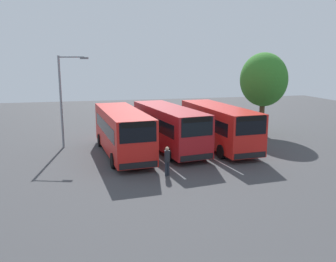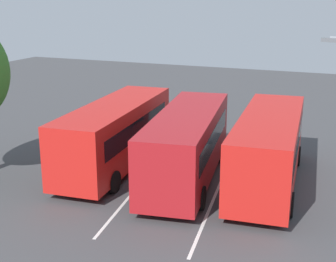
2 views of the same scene
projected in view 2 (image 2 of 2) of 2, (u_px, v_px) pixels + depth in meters
The scene contains 7 objects.
ground_plane at pixel (184, 177), 21.86m from camera, with size 66.02×66.02×0.00m, color #424244.
bus_far_left at pixel (269, 147), 20.64m from camera, with size 9.29×3.20×3.07m.
bus_center_left at pixel (187, 143), 21.19m from camera, with size 9.36×3.76×3.07m.
bus_center_right at pixel (116, 133), 22.79m from camera, with size 9.28×3.13×3.07m.
pedestrian at pixel (250, 129), 26.01m from camera, with size 0.43×0.43×1.67m.
lane_stripe_outer_left at pixel (220, 183), 21.24m from camera, with size 13.13×0.12×0.01m, color silver.
lane_stripe_inner_left at pixel (150, 172), 22.48m from camera, with size 13.13×0.12×0.01m, color silver.
Camera 2 is at (-19.20, -7.06, 8.02)m, focal length 51.85 mm.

